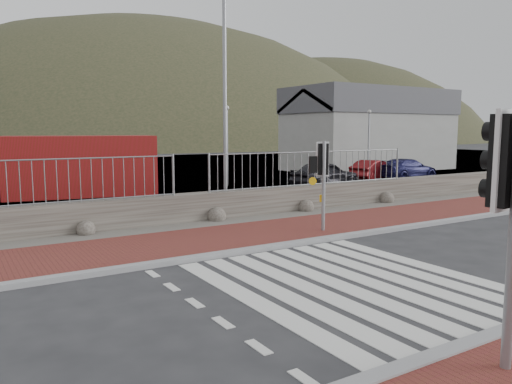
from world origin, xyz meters
TOP-DOWN VIEW (x-y plane):
  - ground at (0.00, 0.00)m, footprint 220.00×220.00m
  - sidewalk_far at (0.00, 4.50)m, footprint 40.00×3.00m
  - kerb_near at (0.00, -3.00)m, footprint 40.00×0.25m
  - kerb_far at (0.00, 3.00)m, footprint 40.00×0.25m
  - zebra_crossing at (-0.00, 0.00)m, footprint 4.62×5.60m
  - gravel_strip at (0.00, 6.50)m, footprint 40.00×1.50m
  - stone_wall at (0.00, 7.30)m, footprint 40.00×0.60m
  - railing at (0.00, 7.15)m, footprint 18.07×0.07m
  - quay at (0.00, 27.90)m, footprint 120.00×40.00m
  - water at (0.00, 62.90)m, footprint 220.00×50.00m
  - harbor_building at (20.00, 19.90)m, footprint 12.20×6.20m
  - hills_backdrop at (6.74, 87.90)m, footprint 254.00×90.00m
  - traffic_signal_far at (2.46, 3.86)m, footprint 0.63×0.38m
  - streetlight at (1.82, 8.10)m, footprint 1.59×0.22m
  - shipping_container at (-1.32, 15.97)m, footprint 6.63×3.65m
  - car_a at (9.91, 12.75)m, footprint 3.97×1.92m
  - car_b at (14.64, 14.06)m, footprint 3.70×2.13m
  - car_c at (16.69, 13.39)m, footprint 4.24×1.88m

SIDE VIEW (x-z plane):
  - hills_backdrop at x=6.74m, z-range -73.05..26.95m
  - ground at x=0.00m, z-range 0.00..0.00m
  - quay at x=0.00m, z-range -0.25..0.25m
  - water at x=0.00m, z-range -0.03..0.03m
  - zebra_crossing at x=0.00m, z-range 0.00..0.01m
  - gravel_strip at x=0.00m, z-range 0.00..0.06m
  - sidewalk_far at x=0.00m, z-range 0.00..0.08m
  - kerb_near at x=0.00m, z-range -0.01..0.11m
  - kerb_far at x=0.00m, z-range -0.01..0.11m
  - stone_wall at x=0.00m, z-range 0.00..0.90m
  - car_b at x=14.64m, z-range 0.00..1.15m
  - car_c at x=16.69m, z-range 0.00..1.21m
  - car_a at x=9.91m, z-range 0.00..1.31m
  - shipping_container at x=-1.32m, z-range 0.00..2.62m
  - railing at x=0.00m, z-range 1.21..2.43m
  - traffic_signal_far at x=2.46m, z-range 0.57..3.14m
  - harbor_building at x=20.00m, z-range 0.03..5.83m
  - streetlight at x=1.82m, z-range 0.47..7.98m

